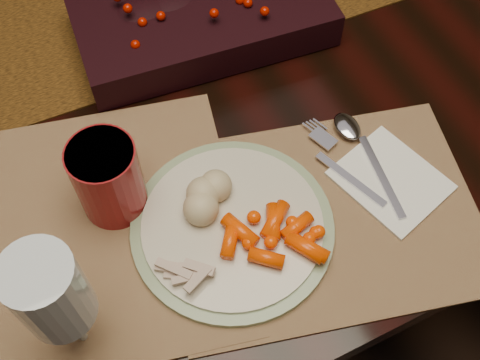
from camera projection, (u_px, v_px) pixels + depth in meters
name	position (u px, v px, depth m)	size (l,w,h in m)	color
floor	(193.00, 261.00, 1.56)	(5.00, 5.00, 0.00)	black
dining_table	(181.00, 188.00, 1.24)	(1.80, 1.00, 0.75)	black
table_runner	(98.00, 13.00, 0.97)	(1.71, 0.35, 0.00)	#523814
centerpiece	(202.00, 14.00, 0.91)	(0.38, 0.20, 0.08)	black
placemat_main	(323.00, 216.00, 0.78)	(0.40, 0.29, 0.00)	brown
placemat_second	(41.00, 241.00, 0.76)	(0.50, 0.37, 0.00)	brown
dinner_plate	(232.00, 226.00, 0.76)	(0.26, 0.26, 0.01)	beige
baby_carrots	(272.00, 246.00, 0.73)	(0.10, 0.09, 0.02)	#FF4300
mashed_potatoes	(211.00, 191.00, 0.75)	(0.08, 0.07, 0.05)	#DFC880
turkey_shreds	(186.00, 275.00, 0.71)	(0.07, 0.06, 0.02)	beige
napkin	(391.00, 180.00, 0.80)	(0.12, 0.13, 0.00)	white
fork	(344.00, 168.00, 0.81)	(0.02, 0.15, 0.00)	white
spoon	(370.00, 160.00, 0.81)	(0.03, 0.17, 0.00)	#B6B6BB
red_cup	(108.00, 179.00, 0.74)	(0.08, 0.08, 0.12)	maroon
wine_glass	(62.00, 309.00, 0.61)	(0.07, 0.07, 0.20)	#AEB9C3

